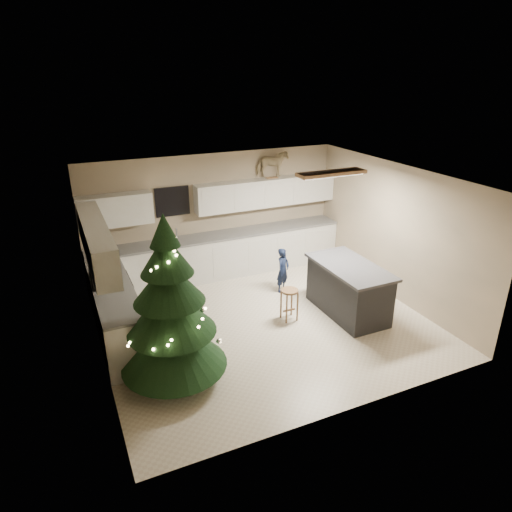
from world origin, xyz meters
The scene contains 8 objects.
ground_plane centered at (0.00, 0.00, 0.00)m, with size 5.50×5.50×0.00m, color beige.
room_shell centered at (0.02, 0.00, 1.75)m, with size 5.52×5.02×2.61m.
cabinetry centered at (-0.91, 1.65, 0.76)m, with size 5.50×3.20×2.00m.
island centered at (1.55, -0.31, 0.48)m, with size 0.90×1.70×0.95m.
bar_stool centered at (0.46, -0.08, 0.44)m, with size 0.31×0.31×0.59m.
christmas_tree centered at (-1.85, -0.87, 1.03)m, with size 1.58×1.52×2.52m.
toddler centered at (0.87, 0.96, 0.46)m, with size 0.34×0.22×0.92m, color #121F3F.
rocking_horse centered at (1.28, 2.33, 2.31)m, with size 0.71×0.42×0.59m.
Camera 1 is at (-3.06, -6.37, 4.22)m, focal length 32.00 mm.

